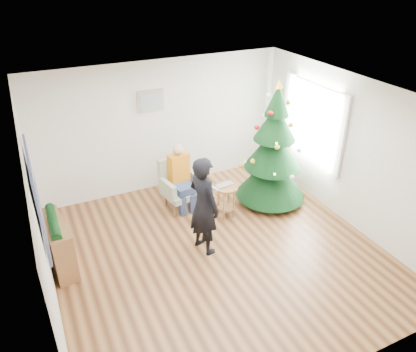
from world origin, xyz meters
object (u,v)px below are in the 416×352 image
stool (226,201)px  armchair (180,190)px  christmas_tree (273,150)px  console (58,245)px  standing_man (204,206)px

stool → armchair: size_ratio=0.65×
christmas_tree → stool: size_ratio=3.85×
console → armchair: bearing=13.5°
christmas_tree → standing_man: christmas_tree is taller
armchair → console: 2.46m
standing_man → stool: bearing=-63.5°
stool → console: 2.94m
christmas_tree → armchair: 1.89m
stool → armchair: bearing=131.9°
stool → standing_man: standing_man is taller
stool → standing_man: bearing=-138.0°
stool → christmas_tree: bearing=6.5°
standing_man → armchair: bearing=-21.6°
armchair → console: (-2.32, -0.82, 0.05)m
stool → armchair: (-0.62, 0.69, 0.03)m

